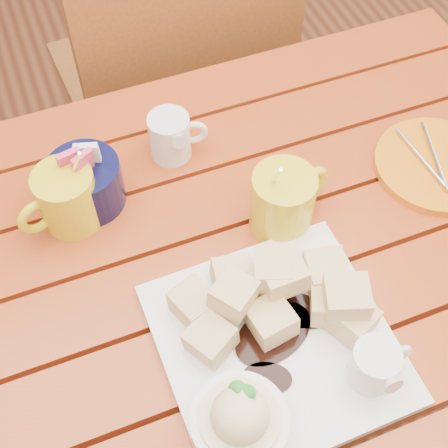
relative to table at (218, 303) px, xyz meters
name	(u,v)px	position (x,y,z in m)	size (l,w,h in m)	color
ground	(220,427)	(0.00, 0.00, -0.64)	(5.00, 5.00, 0.00)	#502716
table	(218,303)	(0.00, 0.00, 0.00)	(1.20, 0.79, 0.75)	maroon
dessert_plate	(273,349)	(0.01, -0.15, 0.14)	(0.29, 0.29, 0.12)	white
coffee_mug_left	(66,199)	(-0.17, 0.16, 0.16)	(0.12, 0.09, 0.14)	gold
coffee_mug_right	(284,200)	(0.12, 0.04, 0.16)	(0.13, 0.09, 0.15)	gold
cream_pitcher	(171,136)	(0.01, 0.23, 0.15)	(0.09, 0.08, 0.08)	white
sugar_caddy	(86,183)	(-0.14, 0.18, 0.15)	(0.11, 0.11, 0.12)	black
orange_saucer	(437,164)	(0.39, 0.04, 0.11)	(0.19, 0.19, 0.02)	orange
chair_far	(177,81)	(0.13, 0.61, -0.10)	(0.48, 0.48, 0.96)	brown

